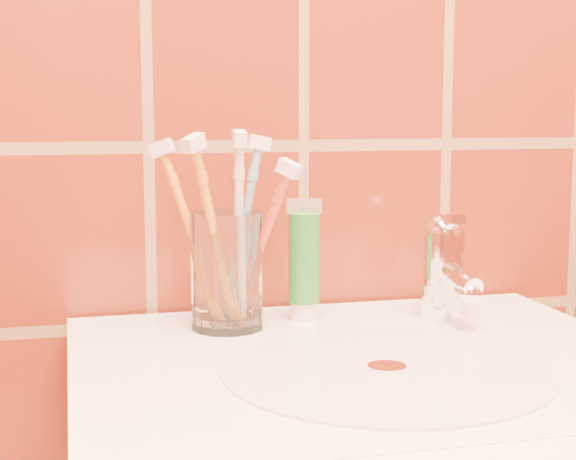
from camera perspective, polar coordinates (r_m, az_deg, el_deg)
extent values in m
cube|color=white|center=(0.88, 5.16, -13.16)|extent=(0.56, 0.46, 0.16)
cylinder|color=silver|center=(0.81, 6.41, -8.96)|extent=(0.30, 0.30, 0.00)
cylinder|color=white|center=(0.81, 6.41, -8.82)|extent=(0.04, 0.04, 0.00)
cylinder|color=white|center=(0.95, -3.95, -2.63)|extent=(0.08, 0.08, 0.13)
cylinder|color=white|center=(0.99, 1.04, -5.25)|extent=(0.03, 0.03, 0.02)
cylinder|color=#1A6E23|center=(0.98, 1.04, -1.82)|extent=(0.03, 0.03, 0.10)
cube|color=beige|center=(0.97, 1.05, 1.57)|extent=(0.04, 0.00, 0.02)
cylinder|color=white|center=(1.02, 9.95, -2.93)|extent=(0.05, 0.05, 0.09)
sphere|color=white|center=(1.01, 10.01, -0.28)|extent=(0.05, 0.05, 0.05)
cylinder|color=white|center=(0.98, 10.87, -2.90)|extent=(0.02, 0.09, 0.03)
cube|color=white|center=(1.00, 10.32, 0.65)|extent=(0.02, 0.06, 0.01)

